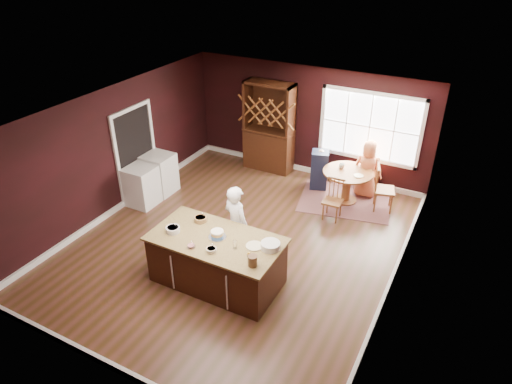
# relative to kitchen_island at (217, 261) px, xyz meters

# --- Properties ---
(room_shell) EXTENTS (7.00, 7.00, 7.00)m
(room_shell) POSITION_rel_kitchen_island_xyz_m (-0.25, 1.18, 0.91)
(room_shell) COLOR brown
(room_shell) RESTS_ON ground
(window) EXTENTS (2.36, 0.10, 1.66)m
(window) POSITION_rel_kitchen_island_xyz_m (1.25, 4.65, 1.06)
(window) COLOR white
(window) RESTS_ON room_shell
(doorway) EXTENTS (0.08, 1.26, 2.13)m
(doorway) POSITION_rel_kitchen_island_xyz_m (-3.22, 1.78, 0.59)
(doorway) COLOR white
(doorway) RESTS_ON room_shell
(kitchen_island) EXTENTS (2.25, 1.18, 0.92)m
(kitchen_island) POSITION_rel_kitchen_island_xyz_m (0.00, 0.00, 0.00)
(kitchen_island) COLOR #391F0D
(kitchen_island) RESTS_ON ground
(dining_table) EXTENTS (1.11, 1.11, 0.75)m
(dining_table) POSITION_rel_kitchen_island_xyz_m (1.12, 3.71, 0.10)
(dining_table) COLOR brown
(dining_table) RESTS_ON ground
(baker) EXTENTS (0.65, 0.53, 1.55)m
(baker) POSITION_rel_kitchen_island_xyz_m (-0.02, 0.71, 0.34)
(baker) COLOR white
(baker) RESTS_ON ground
(layer_cake) EXTENTS (0.30, 0.30, 0.12)m
(layer_cake) POSITION_rel_kitchen_island_xyz_m (0.00, 0.04, 0.54)
(layer_cake) COLOR white
(layer_cake) RESTS_ON kitchen_island
(bowl_blue) EXTENTS (0.24, 0.24, 0.09)m
(bowl_blue) POSITION_rel_kitchen_island_xyz_m (-0.75, -0.17, 0.53)
(bowl_blue) COLOR white
(bowl_blue) RESTS_ON kitchen_island
(bowl_yellow) EXTENTS (0.22, 0.22, 0.08)m
(bowl_yellow) POSITION_rel_kitchen_island_xyz_m (-0.52, 0.32, 0.52)
(bowl_yellow) COLOR #976C47
(bowl_yellow) RESTS_ON kitchen_island
(bowl_pink) EXTENTS (0.14, 0.14, 0.05)m
(bowl_pink) POSITION_rel_kitchen_island_xyz_m (-0.22, -0.40, 0.51)
(bowl_pink) COLOR white
(bowl_pink) RESTS_ON kitchen_island
(bowl_olive) EXTENTS (0.17, 0.17, 0.06)m
(bowl_olive) POSITION_rel_kitchen_island_xyz_m (0.13, -0.34, 0.51)
(bowl_olive) COLOR beige
(bowl_olive) RESTS_ON kitchen_island
(drinking_glass) EXTENTS (0.07, 0.07, 0.15)m
(drinking_glass) POSITION_rel_kitchen_island_xyz_m (0.42, -0.09, 0.56)
(drinking_glass) COLOR silver
(drinking_glass) RESTS_ON kitchen_island
(dinner_plate) EXTENTS (0.28, 0.28, 0.02)m
(dinner_plate) POSITION_rel_kitchen_island_xyz_m (0.67, 0.10, 0.49)
(dinner_plate) COLOR beige
(dinner_plate) RESTS_ON kitchen_island
(white_tub) EXTENTS (0.32, 0.32, 0.11)m
(white_tub) POSITION_rel_kitchen_island_xyz_m (0.93, 0.18, 0.54)
(white_tub) COLOR white
(white_tub) RESTS_ON kitchen_island
(stoneware_crock) EXTENTS (0.15, 0.15, 0.18)m
(stoneware_crock) POSITION_rel_kitchen_island_xyz_m (0.88, -0.34, 0.57)
(stoneware_crock) COLOR #41341F
(stoneware_crock) RESTS_ON kitchen_island
(toy_figurine) EXTENTS (0.05, 0.05, 0.09)m
(toy_figurine) POSITION_rel_kitchen_island_xyz_m (0.72, -0.18, 0.52)
(toy_figurine) COLOR yellow
(toy_figurine) RESTS_ON kitchen_island
(rug) EXTENTS (2.28, 1.92, 0.01)m
(rug) POSITION_rel_kitchen_island_xyz_m (1.12, 3.71, -0.43)
(rug) COLOR brown
(rug) RESTS_ON ground
(chair_east) EXTENTS (0.53, 0.55, 1.06)m
(chair_east) POSITION_rel_kitchen_island_xyz_m (1.95, 3.74, 0.09)
(chair_east) COLOR olive
(chair_east) RESTS_ON ground
(chair_south) EXTENTS (0.40, 0.38, 0.92)m
(chair_south) POSITION_rel_kitchen_island_xyz_m (1.09, 2.86, 0.02)
(chair_south) COLOR brown
(chair_south) RESTS_ON ground
(chair_north) EXTENTS (0.41, 0.39, 0.96)m
(chair_north) POSITION_rel_kitchen_island_xyz_m (1.46, 4.47, 0.04)
(chair_north) COLOR brown
(chair_north) RESTS_ON ground
(seated_woman) EXTENTS (0.70, 0.49, 1.37)m
(seated_woman) POSITION_rel_kitchen_island_xyz_m (1.43, 4.17, 0.24)
(seated_woman) COLOR #DA7749
(seated_woman) RESTS_ON ground
(high_chair) EXTENTS (0.50, 0.50, 0.98)m
(high_chair) POSITION_rel_kitchen_island_xyz_m (0.34, 4.03, 0.05)
(high_chair) COLOR black
(high_chair) RESTS_ON ground
(toddler) EXTENTS (0.18, 0.14, 0.26)m
(toddler) POSITION_rel_kitchen_island_xyz_m (0.37, 4.06, 0.37)
(toddler) COLOR #8CA5BF
(toddler) RESTS_ON high_chair
(table_plate) EXTENTS (0.21, 0.21, 0.02)m
(table_plate) POSITION_rel_kitchen_island_xyz_m (1.38, 3.61, 0.32)
(table_plate) COLOR beige
(table_plate) RESTS_ON dining_table
(table_cup) EXTENTS (0.16, 0.16, 0.10)m
(table_cup) POSITION_rel_kitchen_island_xyz_m (0.93, 3.82, 0.36)
(table_cup) COLOR silver
(table_cup) RESTS_ON dining_table
(hutch) EXTENTS (1.24, 0.52, 2.27)m
(hutch) POSITION_rel_kitchen_island_xyz_m (-1.19, 4.40, 0.70)
(hutch) COLOR black
(hutch) RESTS_ON ground
(washer) EXTENTS (0.62, 0.60, 0.90)m
(washer) POSITION_rel_kitchen_island_xyz_m (-2.89, 1.46, 0.01)
(washer) COLOR white
(washer) RESTS_ON ground
(dryer) EXTENTS (0.65, 0.63, 0.94)m
(dryer) POSITION_rel_kitchen_island_xyz_m (-2.89, 2.10, 0.03)
(dryer) COLOR silver
(dryer) RESTS_ON ground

